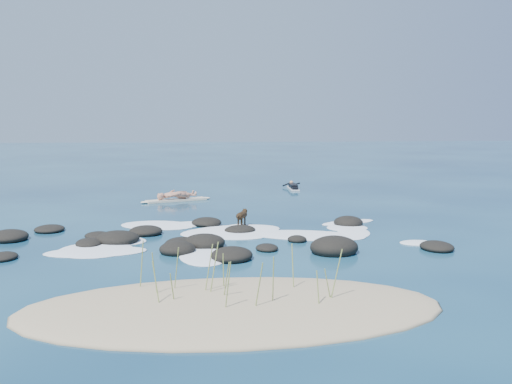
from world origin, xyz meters
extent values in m
plane|color=#0A2642|center=(0.00, 0.00, 0.00)|extent=(160.00, 160.00, 0.00)
ellipsoid|color=#9E8966|center=(0.00, -8.20, 0.00)|extent=(9.00, 4.40, 0.60)
cylinder|color=olive|center=(1.39, -7.60, 0.67)|extent=(0.06, 0.21, 1.10)
cylinder|color=olive|center=(1.98, -8.43, 0.51)|extent=(0.20, 0.10, 0.77)
cylinder|color=olive|center=(-0.13, -7.45, 0.58)|extent=(0.04, 0.08, 0.91)
cylinder|color=olive|center=(0.81, -8.60, 0.67)|extent=(0.04, 0.16, 1.10)
cylinder|color=olive|center=(-1.60, -7.76, 0.64)|extent=(0.13, 0.10, 1.05)
cylinder|color=olive|center=(2.15, -8.42, 0.71)|extent=(0.28, 0.09, 1.15)
cylinder|color=olive|center=(-0.12, -8.89, 0.67)|extent=(0.15, 0.10, 1.09)
cylinder|color=olive|center=(-1.94, -7.06, 0.70)|extent=(0.13, 0.08, 1.16)
cylinder|color=olive|center=(1.70, -8.74, 0.52)|extent=(0.07, 0.13, 0.81)
cylinder|color=olive|center=(-1.53, -8.38, 0.62)|extent=(0.17, 0.16, 0.98)
cylinder|color=olive|center=(0.49, -8.87, 0.65)|extent=(0.19, 0.11, 1.05)
cylinder|color=olive|center=(-1.22, -8.32, 0.50)|extent=(0.11, 0.19, 0.75)
cylinder|color=olive|center=(-0.36, -7.82, 0.74)|extent=(0.24, 0.13, 1.23)
cylinder|color=olive|center=(-1.16, -7.50, 0.67)|extent=(0.14, 0.20, 1.09)
cylinder|color=olive|center=(-0.47, -7.72, 0.71)|extent=(0.22, 0.05, 1.18)
cylinder|color=olive|center=(-0.12, -8.19, 0.59)|extent=(0.15, 0.25, 0.91)
ellipsoid|color=black|center=(3.36, -3.41, 0.17)|extent=(1.94, 1.88, 0.66)
ellipsoid|color=black|center=(-1.21, -2.11, 0.09)|extent=(1.29, 1.51, 0.36)
ellipsoid|color=black|center=(0.82, -0.02, 0.08)|extent=(1.29, 1.16, 0.33)
ellipsoid|color=black|center=(-6.87, -0.47, 0.11)|extent=(1.66, 1.79, 0.43)
ellipsoid|color=black|center=(-1.28, -2.95, 0.12)|extent=(1.35, 1.35, 0.46)
ellipsoid|color=black|center=(-0.33, 1.46, 0.10)|extent=(1.48, 1.49, 0.38)
ellipsoid|color=black|center=(-5.90, 0.90, 0.07)|extent=(1.15, 1.29, 0.28)
ellipsoid|color=black|center=(0.28, -3.86, 0.11)|extent=(1.52, 1.60, 0.44)
ellipsoid|color=black|center=(6.58, -3.33, 0.08)|extent=(1.02, 1.21, 0.32)
ellipsoid|color=black|center=(2.54, -1.76, 0.07)|extent=(0.84, 0.85, 0.27)
ellipsoid|color=black|center=(-0.48, -2.13, 0.13)|extent=(1.55, 1.53, 0.51)
ellipsoid|color=black|center=(-2.46, -0.02, 0.10)|extent=(1.51, 1.52, 0.39)
ellipsoid|color=black|center=(4.94, 0.81, 0.12)|extent=(1.32, 1.38, 0.47)
ellipsoid|color=black|center=(-4.07, -1.71, 0.08)|extent=(1.02, 1.20, 0.32)
ellipsoid|color=black|center=(-4.02, -0.38, 0.06)|extent=(1.20, 1.22, 0.24)
ellipsoid|color=black|center=(1.41, -2.85, 0.06)|extent=(0.71, 0.85, 0.24)
ellipsoid|color=black|center=(-3.25, -1.31, 0.13)|extent=(1.43, 1.31, 0.50)
ellipsoid|color=black|center=(-6.20, -3.17, 0.06)|extent=(0.84, 1.00, 0.24)
ellipsoid|color=white|center=(6.33, -2.44, 0.01)|extent=(1.19, 0.87, 0.12)
ellipsoid|color=white|center=(4.72, -0.67, 0.01)|extent=(1.73, 2.25, 0.12)
ellipsoid|color=white|center=(-3.40, -1.03, 0.01)|extent=(2.64, 2.22, 0.12)
ellipsoid|color=white|center=(3.05, -0.88, 0.01)|extent=(4.30, 2.79, 0.12)
ellipsoid|color=white|center=(0.52, 0.16, 0.01)|extent=(4.20, 3.17, 0.12)
ellipsoid|color=white|center=(5.09, 1.37, 0.01)|extent=(2.52, 1.67, 0.12)
ellipsoid|color=white|center=(0.59, -0.83, 0.01)|extent=(2.14, 1.30, 0.12)
ellipsoid|color=white|center=(-0.90, 1.64, 0.01)|extent=(2.12, 1.34, 0.12)
ellipsoid|color=white|center=(-3.71, -2.62, 0.01)|extent=(3.12, 1.61, 0.12)
ellipsoid|color=white|center=(-3.77, -2.33, 0.01)|extent=(2.94, 2.93, 0.12)
ellipsoid|color=white|center=(-0.53, -3.51, 0.01)|extent=(1.58, 2.50, 0.12)
ellipsoid|color=white|center=(4.76, 0.31, 0.01)|extent=(1.87, 1.80, 0.12)
ellipsoid|color=white|center=(-2.13, 1.54, 0.01)|extent=(3.28, 2.61, 0.12)
ellipsoid|color=white|center=(0.94, 0.96, 0.01)|extent=(1.10, 0.90, 0.12)
cube|color=beige|center=(-1.66, 7.92, 0.05)|extent=(2.97, 1.64, 0.10)
ellipsoid|color=beige|center=(-0.28, 8.45, 0.05)|extent=(0.67, 0.53, 0.11)
ellipsoid|color=beige|center=(-3.03, 7.38, 0.05)|extent=(0.67, 0.53, 0.11)
imported|color=tan|center=(-1.66, 7.92, 1.06)|extent=(0.68, 0.82, 1.92)
cube|color=white|center=(4.79, 12.02, 0.05)|extent=(0.55, 2.10, 0.08)
ellipsoid|color=white|center=(4.83, 13.06, 0.05)|extent=(0.27, 0.46, 0.08)
cube|color=black|center=(4.79, 12.02, 0.19)|extent=(0.43, 1.29, 0.21)
sphere|color=tan|center=(4.81, 12.75, 0.30)|extent=(0.23, 0.23, 0.22)
cylinder|color=black|center=(4.55, 12.91, 0.18)|extent=(0.52, 0.27, 0.24)
cylinder|color=black|center=(5.08, 12.89, 0.18)|extent=(0.51, 0.30, 0.24)
cube|color=black|center=(4.76, 11.30, 0.15)|extent=(0.34, 0.53, 0.13)
cylinder|color=black|center=(0.94, 0.86, 0.45)|extent=(0.44, 0.59, 0.26)
sphere|color=black|center=(1.03, 1.08, 0.45)|extent=(0.35, 0.35, 0.27)
sphere|color=black|center=(0.85, 0.64, 0.45)|extent=(0.32, 0.32, 0.24)
sphere|color=black|center=(1.09, 1.22, 0.54)|extent=(0.25, 0.25, 0.19)
cone|color=black|center=(1.14, 1.33, 0.53)|extent=(0.14, 0.15, 0.10)
cone|color=black|center=(1.04, 1.23, 0.62)|extent=(0.11, 0.09, 0.09)
cone|color=black|center=(1.14, 1.19, 0.62)|extent=(0.11, 0.09, 0.09)
cylinder|color=black|center=(0.95, 1.05, 0.17)|extent=(0.08, 0.08, 0.35)
cylinder|color=black|center=(1.08, 1.00, 0.17)|extent=(0.08, 0.08, 0.35)
cylinder|color=black|center=(0.81, 0.72, 0.17)|extent=(0.08, 0.08, 0.35)
cylinder|color=black|center=(0.93, 0.66, 0.17)|extent=(0.08, 0.08, 0.35)
cylinder|color=black|center=(0.80, 0.53, 0.50)|extent=(0.14, 0.25, 0.15)
camera|label=1|loc=(-0.72, -19.66, 3.94)|focal=40.00mm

